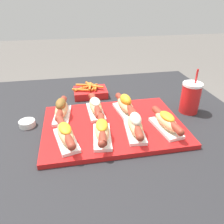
# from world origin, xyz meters

# --- Properties ---
(patio_table) EXTENTS (1.25, 1.07, 0.73)m
(patio_table) POSITION_xyz_m (0.00, 0.00, 0.37)
(patio_table) COLOR #232326
(patio_table) RESTS_ON ground_plane
(serving_tray) EXTENTS (0.53, 0.38, 0.02)m
(serving_tray) POSITION_xyz_m (0.06, -0.07, 0.74)
(serving_tray) COLOR red
(serving_tray) RESTS_ON patio_table
(hot_dog_0) EXTENTS (0.09, 0.20, 0.07)m
(hot_dog_0) POSITION_xyz_m (-0.12, -0.16, 0.78)
(hot_dog_0) COLOR white
(hot_dog_0) RESTS_ON serving_tray
(hot_dog_1) EXTENTS (0.08, 0.20, 0.07)m
(hot_dog_1) POSITION_xyz_m (-0.00, -0.16, 0.78)
(hot_dog_1) COLOR white
(hot_dog_1) RESTS_ON serving_tray
(hot_dog_2) EXTENTS (0.07, 0.20, 0.08)m
(hot_dog_2) POSITION_xyz_m (0.12, -0.15, 0.79)
(hot_dog_2) COLOR white
(hot_dog_2) RESTS_ON serving_tray
(hot_dog_3) EXTENTS (0.08, 0.20, 0.07)m
(hot_dog_3) POSITION_xyz_m (0.24, -0.15, 0.78)
(hot_dog_3) COLOR white
(hot_dog_3) RESTS_ON serving_tray
(hot_dog_4) EXTENTS (0.08, 0.20, 0.08)m
(hot_dog_4) POSITION_xyz_m (-0.14, 0.02, 0.79)
(hot_dog_4) COLOR white
(hot_dog_4) RESTS_ON serving_tray
(hot_dog_5) EXTENTS (0.07, 0.20, 0.06)m
(hot_dog_5) POSITION_xyz_m (-0.00, 0.02, 0.78)
(hot_dog_5) COLOR white
(hot_dog_5) RESTS_ON serving_tray
(hot_dog_6) EXTENTS (0.08, 0.20, 0.08)m
(hot_dog_6) POSITION_xyz_m (0.12, 0.01, 0.79)
(hot_dog_6) COLOR white
(hot_dog_6) RESTS_ON serving_tray
(sauce_bowl) EXTENTS (0.06, 0.06, 0.02)m
(sauce_bowl) POSITION_xyz_m (-0.28, -0.00, 0.75)
(sauce_bowl) COLOR silver
(sauce_bowl) RESTS_ON patio_table
(drink_cup) EXTENTS (0.08, 0.08, 0.19)m
(drink_cup) POSITION_xyz_m (0.41, -0.01, 0.80)
(drink_cup) COLOR red
(drink_cup) RESTS_ON patio_table
(fries_basket) EXTENTS (0.17, 0.13, 0.06)m
(fries_basket) POSITION_xyz_m (-0.00, 0.25, 0.76)
(fries_basket) COLOR red
(fries_basket) RESTS_ON patio_table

